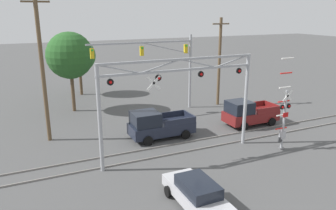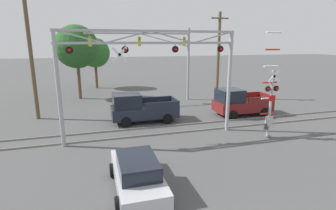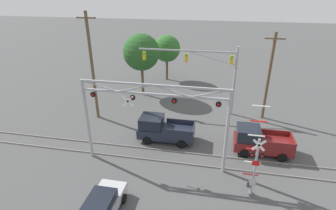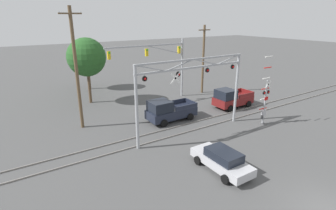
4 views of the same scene
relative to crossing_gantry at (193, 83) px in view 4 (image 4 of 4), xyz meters
The scene contains 12 objects.
rail_track_near 4.34m from the crossing_gantry, 87.36° to the left, with size 80.00×0.08×0.10m, color gray.
rail_track_far 4.66m from the crossing_gantry, 89.56° to the left, with size 80.00×0.08×0.10m, color gray.
crossing_gantry is the anchor object (origin of this frame).
crossing_signal_mast 7.41m from the crossing_gantry, 15.85° to the right, with size 1.13×0.35×6.27m.
traffic_signal_span 10.23m from the crossing_gantry, 70.17° to the left, with size 9.80×0.39×7.04m.
pickup_truck_lead 4.81m from the crossing_gantry, 91.67° to the left, with size 4.76×2.26×2.12m.
pickup_truck_following 9.03m from the crossing_gantry, 21.36° to the left, with size 4.47×2.26×2.12m.
sedan_waiting 6.88m from the crossing_gantry, 108.22° to the right, with size 1.96×4.31×1.41m.
utility_pole_left 9.80m from the crossing_gantry, 139.65° to the left, with size 1.80×0.28×10.29m.
utility_pole_right 12.97m from the crossing_gantry, 46.25° to the left, with size 1.80×0.28×8.53m.
background_tree_beyond_span 19.40m from the crossing_gantry, 98.39° to the left, with size 3.63×3.63×6.22m.
background_tree_far_left_verge 13.87m from the crossing_gantry, 109.46° to the left, with size 4.25×4.25×7.36m.
Camera 4 is at (-12.76, -4.60, 9.41)m, focal length 28.00 mm.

